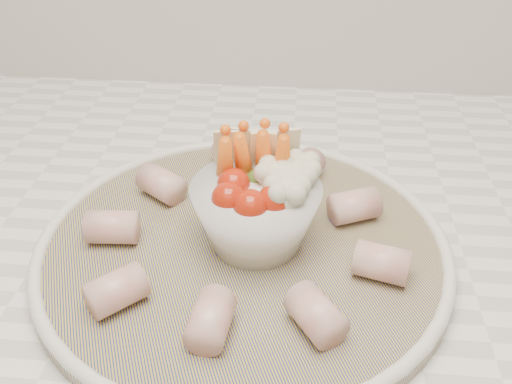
# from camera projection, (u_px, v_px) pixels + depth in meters

# --- Properties ---
(serving_platter) EXTENTS (0.50, 0.50, 0.02)m
(serving_platter) POSITION_uv_depth(u_px,v_px,m) (243.00, 246.00, 0.53)
(serving_platter) COLOR navy
(serving_platter) RESTS_ON kitchen_counter
(veggie_bowl) EXTENTS (0.12, 0.12, 0.10)m
(veggie_bowl) POSITION_uv_depth(u_px,v_px,m) (259.00, 204.00, 0.51)
(veggie_bowl) COLOR white
(veggie_bowl) RESTS_ON serving_platter
(cured_meat_rolls) EXTENTS (0.29, 0.29, 0.03)m
(cured_meat_rolls) POSITION_uv_depth(u_px,v_px,m) (243.00, 229.00, 0.52)
(cured_meat_rolls) COLOR #BE5D57
(cured_meat_rolls) RESTS_ON serving_platter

